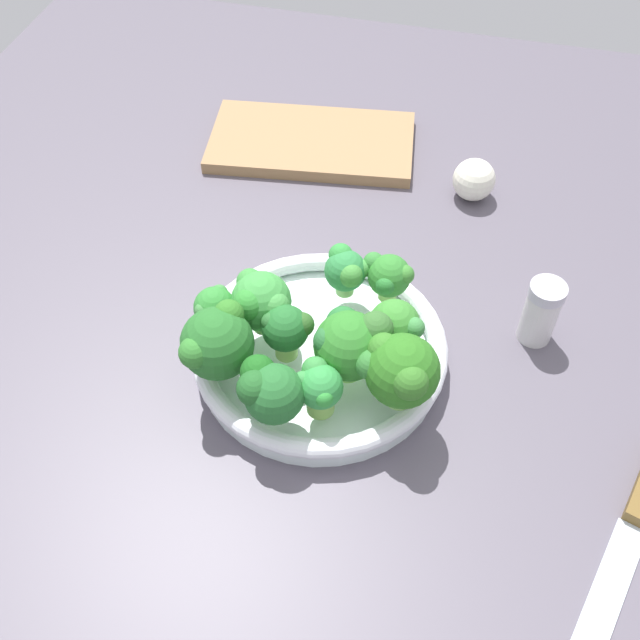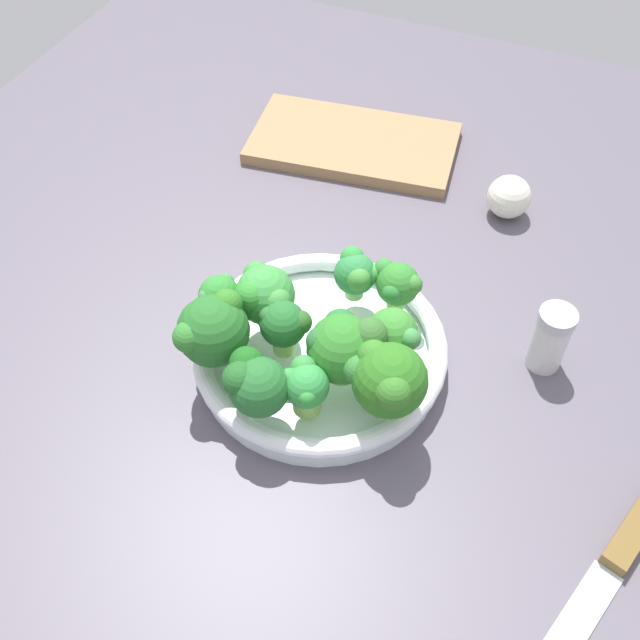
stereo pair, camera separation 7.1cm
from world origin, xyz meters
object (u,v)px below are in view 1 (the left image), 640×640
broccoli_floret_8 (215,309)px  broccoli_floret_9 (349,343)px  broccoli_floret_7 (400,371)px  cutting_board (312,142)px  broccoli_floret_3 (217,343)px  broccoli_floret_10 (393,327)px  bowl (320,351)px  broccoli_floret_0 (346,270)px  broccoli_floret_1 (260,301)px  broccoli_floret_2 (319,387)px  knife (635,523)px  broccoli_floret_6 (269,391)px  broccoli_floret_4 (287,329)px  broccoli_floret_5 (389,276)px  garlic_bulb (474,180)px  pepper_shaker (541,312)px

broccoli_floret_8 → broccoli_floret_9: size_ratio=0.77×
broccoli_floret_7 → cutting_board: bearing=-65.0°
broccoli_floret_3 → broccoli_floret_7: same height
broccoli_floret_10 → broccoli_floret_3: bearing=22.8°
bowl → broccoli_floret_0: broccoli_floret_0 is taller
broccoli_floret_1 → broccoli_floret_9: bearing=163.1°
cutting_board → broccoli_floret_8: bearing=89.7°
broccoli_floret_2 → broccoli_floret_8: broccoli_floret_8 is taller
broccoli_floret_1 → cutting_board: (3.95, -34.10, -6.68)cm
broccoli_floret_1 → broccoli_floret_3: size_ratio=0.88×
broccoli_floret_0 → broccoli_floret_9: broccoli_floret_9 is taller
bowl → knife: bowl is taller
broccoli_floret_0 → broccoli_floret_6: broccoli_floret_6 is taller
bowl → broccoli_floret_2: size_ratio=4.66×
bowl → broccoli_floret_2: broccoli_floret_2 is taller
broccoli_floret_4 → broccoli_floret_9: broccoli_floret_9 is taller
broccoli_floret_4 → broccoli_floret_5: size_ratio=1.15×
broccoli_floret_7 → broccoli_floret_10: (1.59, -5.31, -0.74)cm
bowl → garlic_bulb: 31.68cm
broccoli_floret_2 → pepper_shaker: (-18.81, -16.41, -2.92)cm
broccoli_floret_6 → broccoli_floret_7: 11.51cm
broccoli_floret_9 → broccoli_floret_0: bearing=-75.6°
bowl → broccoli_floret_8: 11.27cm
garlic_bulb → broccoli_floret_8: bearing=54.8°
bowl → broccoli_floret_1: size_ratio=3.74×
broccoli_floret_6 → broccoli_floret_7: size_ratio=0.80×
broccoli_floret_6 → broccoli_floret_0: bearing=-100.8°
broccoli_floret_6 → pepper_shaker: broccoli_floret_6 is taller
broccoli_floret_7 → garlic_bulb: 35.13cm
broccoli_floret_0 → knife: 34.86cm
broccoli_floret_4 → broccoli_floret_8: broccoli_floret_4 is taller
bowl → broccoli_floret_10: size_ratio=4.05×
broccoli_floret_5 → broccoli_floret_10: bearing=103.2°
broccoli_floret_5 → pepper_shaker: size_ratio=0.71×
broccoli_floret_6 → cutting_board: size_ratio=0.24×
broccoli_floret_10 → pepper_shaker: bearing=-148.1°
broccoli_floret_5 → knife: (-25.23, 17.75, -6.03)cm
broccoli_floret_4 → broccoli_floret_7: size_ratio=0.78×
broccoli_floret_10 → broccoli_floret_4: bearing=15.3°
broccoli_floret_1 → broccoli_floret_10: size_ratio=1.08×
broccoli_floret_6 → garlic_bulb: 41.55cm
broccoli_floret_9 → broccoli_floret_10: 4.57cm
bowl → broccoli_floret_5: broccoli_floret_5 is taller
bowl → broccoli_floret_3: 11.83cm
broccoli_floret_10 → cutting_board: 38.39cm
garlic_bulb → broccoli_floret_2: bearing=75.1°
broccoli_floret_9 → knife: (-27.05, 7.76, -6.96)cm
broccoli_floret_10 → pepper_shaker: broccoli_floret_10 is taller
broccoli_floret_0 → broccoli_floret_2: bearing=93.6°
broccoli_floret_4 → cutting_board: (7.23, -36.55, -6.35)cm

